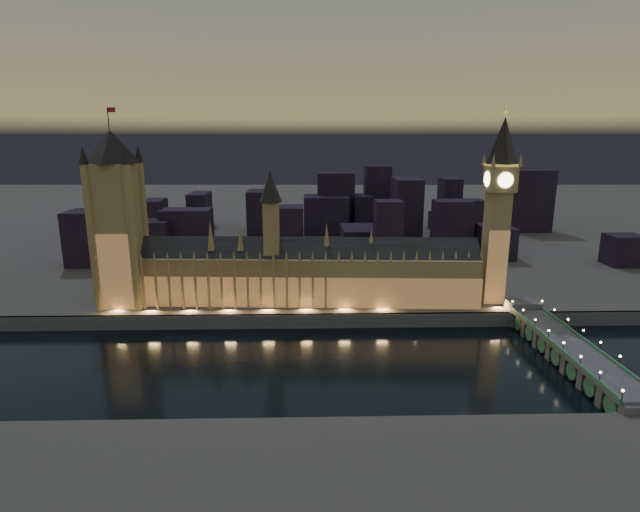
{
  "coord_description": "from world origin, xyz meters",
  "views": [
    {
      "loc": [
        -1.87,
        -221.34,
        105.23
      ],
      "look_at": [
        5.0,
        55.0,
        38.0
      ],
      "focal_mm": 28.0,
      "sensor_mm": 36.0,
      "label": 1
    }
  ],
  "objects_px": {
    "palace_of_westminster": "(305,273)",
    "westminster_bridge": "(565,348)",
    "victoria_tower": "(117,211)",
    "elizabeth_tower": "(499,195)",
    "river_boat": "(631,420)"
  },
  "relations": [
    {
      "from": "palace_of_westminster",
      "to": "westminster_bridge",
      "type": "bearing_deg",
      "value": -27.66
    },
    {
      "from": "victoria_tower",
      "to": "westminster_bridge",
      "type": "bearing_deg",
      "value": -15.83
    },
    {
      "from": "palace_of_westminster",
      "to": "elizabeth_tower",
      "type": "bearing_deg",
      "value": 0.1
    },
    {
      "from": "victoria_tower",
      "to": "river_boat",
      "type": "height_order",
      "value": "victoria_tower"
    },
    {
      "from": "victoria_tower",
      "to": "elizabeth_tower",
      "type": "height_order",
      "value": "elizabeth_tower"
    },
    {
      "from": "palace_of_westminster",
      "to": "victoria_tower",
      "type": "bearing_deg",
      "value": 179.9
    },
    {
      "from": "westminster_bridge",
      "to": "river_boat",
      "type": "relative_size",
      "value": 2.84
    },
    {
      "from": "palace_of_westminster",
      "to": "victoria_tower",
      "type": "distance_m",
      "value": 112.4
    },
    {
      "from": "elizabeth_tower",
      "to": "westminster_bridge",
      "type": "height_order",
      "value": "elizabeth_tower"
    },
    {
      "from": "palace_of_westminster",
      "to": "river_boat",
      "type": "bearing_deg",
      "value": -44.36
    },
    {
      "from": "victoria_tower",
      "to": "river_boat",
      "type": "relative_size",
      "value": 2.82
    },
    {
      "from": "palace_of_westminster",
      "to": "river_boat",
      "type": "height_order",
      "value": "palace_of_westminster"
    },
    {
      "from": "victoria_tower",
      "to": "elizabeth_tower",
      "type": "xyz_separation_m",
      "value": [
        218.0,
        0.01,
        8.17
      ]
    },
    {
      "from": "palace_of_westminster",
      "to": "victoria_tower",
      "type": "xyz_separation_m",
      "value": [
        -106.14,
        0.18,
        36.98
      ]
    },
    {
      "from": "palace_of_westminster",
      "to": "victoria_tower",
      "type": "relative_size",
      "value": 1.8
    }
  ]
}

